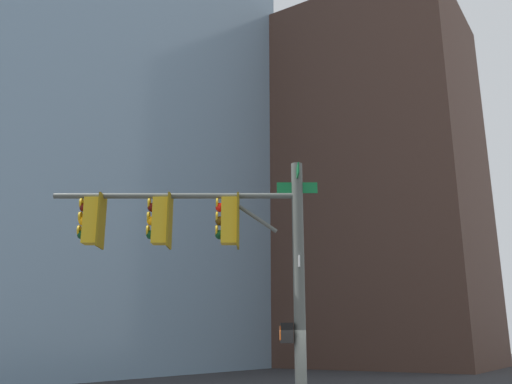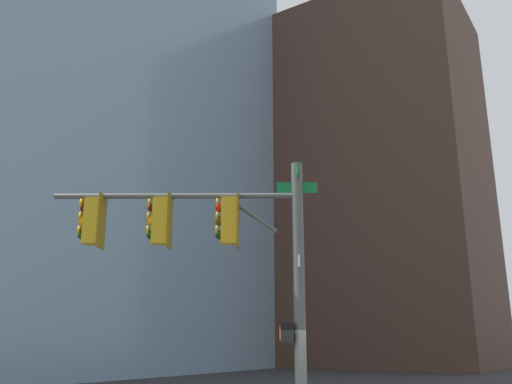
% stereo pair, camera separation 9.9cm
% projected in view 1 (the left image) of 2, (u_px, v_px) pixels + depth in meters
% --- Properties ---
extents(signal_pole_assembly, '(4.87, 3.40, 6.07)m').
position_uv_depth(signal_pole_assembly, '(217.00, 251.00, 11.61)').
color(signal_pole_assembly, '#4C514C').
rests_on(signal_pole_assembly, ground_plane).
extents(building_brick_nearside, '(22.29, 19.05, 51.09)m').
position_uv_depth(building_brick_nearside, '(4.00, 86.00, 51.74)').
color(building_brick_nearside, '#845B47').
rests_on(building_brick_nearside, ground_plane).
extents(building_brick_midblock, '(19.30, 15.40, 34.36)m').
position_uv_depth(building_brick_midblock, '(372.00, 184.00, 53.78)').
color(building_brick_midblock, '#4C3328').
rests_on(building_brick_midblock, ground_plane).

